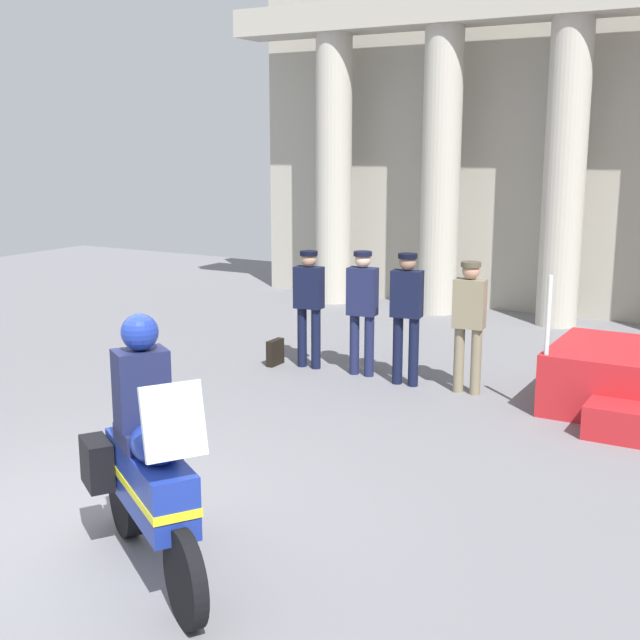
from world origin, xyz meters
TOP-DOWN VIEW (x-y plane):
  - ground_plane at (0.00, 0.00)m, footprint 28.00×28.00m
  - colonnade_backdrop at (0.26, 10.34)m, footprint 10.41×1.53m
  - officer_in_row_0 at (-0.92, 5.33)m, footprint 0.40×0.26m
  - officer_in_row_1 at (-0.11, 5.34)m, footprint 0.40×0.26m
  - officer_in_row_2 at (0.58, 5.21)m, footprint 0.40×0.26m
  - officer_in_row_3 at (1.40, 5.25)m, footprint 0.40×0.26m
  - motorcycle_with_rider at (0.93, -0.06)m, footprint 1.82×1.27m
  - briefcase_on_ground at (-1.39, 5.21)m, footprint 0.10×0.32m

SIDE VIEW (x-z plane):
  - ground_plane at x=0.00m, z-range 0.00..0.00m
  - briefcase_on_ground at x=-1.39m, z-range 0.00..0.36m
  - motorcycle_with_rider at x=0.93m, z-range -0.16..1.74m
  - officer_in_row_0 at x=-0.92m, z-range 0.15..1.76m
  - officer_in_row_3 at x=1.40m, z-range 0.15..1.79m
  - officer_in_row_1 at x=-0.11m, z-range 0.15..1.81m
  - officer_in_row_2 at x=0.58m, z-range 0.16..1.85m
  - colonnade_backdrop at x=0.26m, z-range 0.18..6.14m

